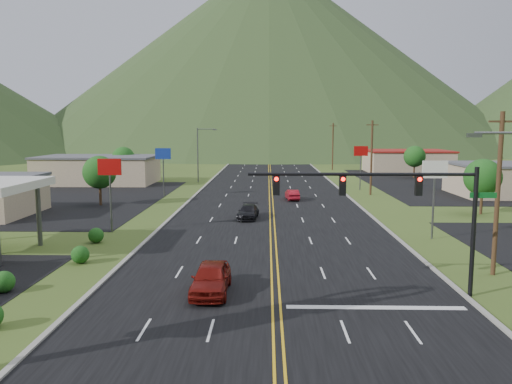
{
  "coord_description": "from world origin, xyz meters",
  "views": [
    {
      "loc": [
        -0.48,
        -12.27,
        9.03
      ],
      "look_at": [
        -1.28,
        22.8,
        4.5
      ],
      "focal_mm": 35.0,
      "sensor_mm": 36.0,
      "label": 1
    }
  ],
  "objects_px": {
    "car_red_near": "(211,279)",
    "car_red_far": "(292,195)",
    "streetlight_west": "(200,151)",
    "car_dark_mid": "(248,212)",
    "traffic_signal": "(399,198)"
  },
  "relations": [
    {
      "from": "car_red_near",
      "to": "car_red_far",
      "type": "height_order",
      "value": "car_red_near"
    },
    {
      "from": "streetlight_west",
      "to": "car_dark_mid",
      "type": "relative_size",
      "value": 1.96
    },
    {
      "from": "streetlight_west",
      "to": "car_red_near",
      "type": "relative_size",
      "value": 1.83
    },
    {
      "from": "streetlight_west",
      "to": "car_red_near",
      "type": "bearing_deg",
      "value": -81.73
    },
    {
      "from": "traffic_signal",
      "to": "car_red_far",
      "type": "height_order",
      "value": "traffic_signal"
    },
    {
      "from": "traffic_signal",
      "to": "car_red_far",
      "type": "relative_size",
      "value": 3.34
    },
    {
      "from": "streetlight_west",
      "to": "car_red_near",
      "type": "xyz_separation_m",
      "value": [
        8.14,
        -55.94,
        -4.34
      ]
    },
    {
      "from": "car_dark_mid",
      "to": "car_red_far",
      "type": "xyz_separation_m",
      "value": [
        5.04,
        13.12,
        -0.02
      ]
    },
    {
      "from": "car_red_near",
      "to": "car_dark_mid",
      "type": "xyz_separation_m",
      "value": [
        1.16,
        22.61,
        -0.17
      ]
    },
    {
      "from": "car_red_near",
      "to": "traffic_signal",
      "type": "bearing_deg",
      "value": 0.21
    },
    {
      "from": "car_dark_mid",
      "to": "car_red_far",
      "type": "height_order",
      "value": "car_dark_mid"
    },
    {
      "from": "car_red_near",
      "to": "car_red_far",
      "type": "bearing_deg",
      "value": 80.71
    },
    {
      "from": "car_dark_mid",
      "to": "car_red_far",
      "type": "bearing_deg",
      "value": 73.54
    },
    {
      "from": "car_red_near",
      "to": "car_dark_mid",
      "type": "bearing_deg",
      "value": 87.63
    },
    {
      "from": "streetlight_west",
      "to": "car_red_near",
      "type": "height_order",
      "value": "streetlight_west"
    }
  ]
}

